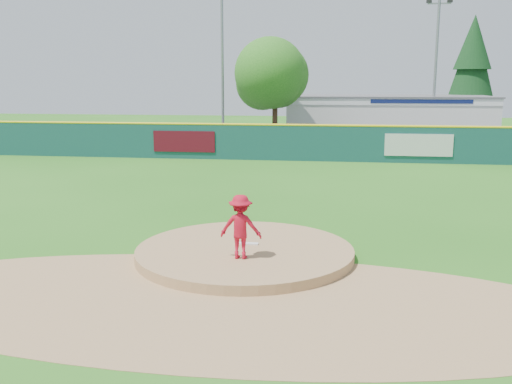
# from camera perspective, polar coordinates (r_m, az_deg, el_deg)

# --- Properties ---
(ground) EXTENTS (120.00, 120.00, 0.00)m
(ground) POSITION_cam_1_polar(r_m,az_deg,el_deg) (14.56, -1.12, -6.52)
(ground) COLOR #286B19
(ground) RESTS_ON ground
(pitchers_mound) EXTENTS (5.50, 5.50, 0.50)m
(pitchers_mound) POSITION_cam_1_polar(r_m,az_deg,el_deg) (14.56, -1.12, -6.52)
(pitchers_mound) COLOR #9E774C
(pitchers_mound) RESTS_ON ground
(pitching_rubber) EXTENTS (0.60, 0.15, 0.04)m
(pitching_rubber) POSITION_cam_1_polar(r_m,az_deg,el_deg) (14.77, -0.94, -5.18)
(pitching_rubber) COLOR white
(pitching_rubber) RESTS_ON pitchers_mound
(infield_dirt_arc) EXTENTS (15.40, 15.40, 0.01)m
(infield_dirt_arc) POSITION_cam_1_polar(r_m,az_deg,el_deg) (11.78, -3.52, -10.84)
(infield_dirt_arc) COLOR #9E774C
(infield_dirt_arc) RESTS_ON ground
(parking_lot) EXTENTS (44.00, 16.00, 0.02)m
(parking_lot) POSITION_cam_1_polar(r_m,az_deg,el_deg) (41.00, 4.98, 4.84)
(parking_lot) COLOR #38383A
(parking_lot) RESTS_ON ground
(pitcher) EXTENTS (1.01, 0.61, 1.53)m
(pitcher) POSITION_cam_1_polar(r_m,az_deg,el_deg) (13.47, -1.54, -3.49)
(pitcher) COLOR #B40F24
(pitcher) RESTS_ON pitchers_mound
(van) EXTENTS (4.88, 2.70, 1.29)m
(van) POSITION_cam_1_polar(r_m,az_deg,el_deg) (35.71, 14.30, 4.69)
(van) COLOR white
(van) RESTS_ON parking_lot
(pool_building_grp) EXTENTS (15.20, 8.20, 3.31)m
(pool_building_grp) POSITION_cam_1_polar(r_m,az_deg,el_deg) (45.93, 12.93, 7.34)
(pool_building_grp) COLOR silver
(pool_building_grp) RESTS_ON ground
(fence_banners) EXTENTS (16.65, 0.04, 1.20)m
(fence_banners) POSITION_cam_1_polar(r_m,az_deg,el_deg) (31.88, 4.22, 4.88)
(fence_banners) COLOR #540C18
(fence_banners) RESTS_ON ground
(playground_slide) EXTENTS (1.05, 2.95, 1.63)m
(playground_slide) POSITION_cam_1_polar(r_m,az_deg,el_deg) (39.82, -18.08, 5.34)
(playground_slide) COLOR #1733CA
(playground_slide) RESTS_ON ground
(outfield_fence) EXTENTS (40.00, 0.14, 2.07)m
(outfield_fence) POSITION_cam_1_polar(r_m,az_deg,el_deg) (31.96, 4.09, 5.06)
(outfield_fence) COLOR #154443
(outfield_fence) RESTS_ON ground
(deciduous_tree) EXTENTS (5.60, 5.60, 7.36)m
(deciduous_tree) POSITION_cam_1_polar(r_m,az_deg,el_deg) (38.94, 1.93, 11.25)
(deciduous_tree) COLOR #382314
(deciduous_tree) RESTS_ON ground
(conifer_tree) EXTENTS (4.40, 4.40, 9.50)m
(conifer_tree) POSITION_cam_1_polar(r_m,az_deg,el_deg) (50.87, 20.80, 11.61)
(conifer_tree) COLOR #382314
(conifer_tree) RESTS_ON ground
(light_pole_left) EXTENTS (1.75, 0.25, 11.00)m
(light_pole_left) POSITION_cam_1_polar(r_m,az_deg,el_deg) (41.57, -3.39, 13.29)
(light_pole_left) COLOR gray
(light_pole_left) RESTS_ON ground
(light_pole_right) EXTENTS (1.75, 0.25, 10.00)m
(light_pole_right) POSITION_cam_1_polar(r_m,az_deg,el_deg) (43.25, 17.53, 12.05)
(light_pole_right) COLOR gray
(light_pole_right) RESTS_ON ground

